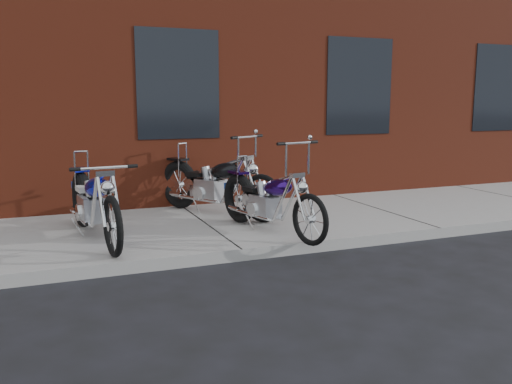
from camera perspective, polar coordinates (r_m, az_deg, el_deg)
name	(u,v)px	position (r m, az deg, el deg)	size (l,w,h in m)	color
ground	(242,261)	(6.64, -1.48, -7.30)	(120.00, 120.00, 0.00)	black
sidewalk	(206,229)	(8.00, -5.24, -3.87)	(22.00, 3.00, 0.15)	gray
building_brick	(127,15)	(14.29, -13.38, 17.64)	(22.00, 10.00, 8.00)	maroon
chopper_purple	(269,203)	(7.37, 1.37, -1.12)	(0.73, 2.25, 1.28)	black
chopper_blue	(94,205)	(7.29, -16.65, -1.32)	(0.61, 2.50, 1.09)	black
chopper_third	(215,186)	(8.55, -4.34, 0.63)	(1.34, 2.25, 1.28)	black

